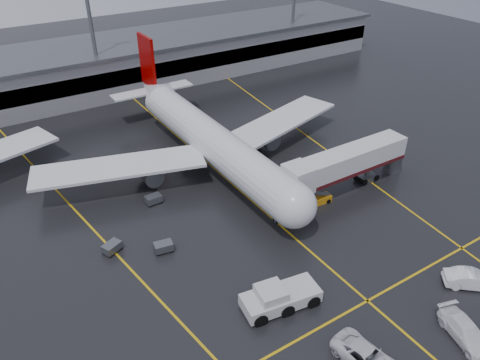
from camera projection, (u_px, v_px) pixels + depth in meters
ground at (245, 195)px, 60.95m from camera, size 220.00×220.00×0.00m
apron_line_centre at (245, 195)px, 60.94m from camera, size 0.25×90.00×0.02m
apron_line_stop at (367, 301)px, 45.19m from camera, size 60.00×0.25×0.02m
apron_line_left at (70, 205)px, 59.00m from camera, size 9.99×69.35×0.02m
apron_line_right at (304, 133)px, 76.28m from camera, size 7.57×69.64×0.02m
terminal at (115, 64)px, 92.96m from camera, size 122.00×19.00×8.60m
light_mast_mid at (90, 21)px, 81.06m from camera, size 3.00×1.20×25.45m
main_airliner at (208, 138)px, 65.65m from camera, size 48.80×45.60×14.10m
jet_bridge at (347, 164)px, 59.96m from camera, size 19.90×3.40×6.05m
pushback_tractor at (279, 298)px, 44.11m from camera, size 7.89×4.24×2.69m
belt_loader at (319, 199)px, 59.15m from camera, size 3.28×1.79×1.99m
service_van_a at (367, 357)px, 38.73m from camera, size 3.72×6.54×1.72m
service_van_b at (466, 332)px, 40.98m from camera, size 3.96×6.32×1.71m
service_van_c at (472, 279)px, 46.44m from camera, size 5.40×4.97×1.80m
baggage_cart_a at (164, 247)px, 51.12m from camera, size 2.19×1.62×1.12m
baggage_cart_b at (112, 247)px, 51.05m from camera, size 2.36×2.01×1.12m
baggage_cart_c at (154, 199)px, 59.00m from camera, size 2.05×1.38×1.12m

